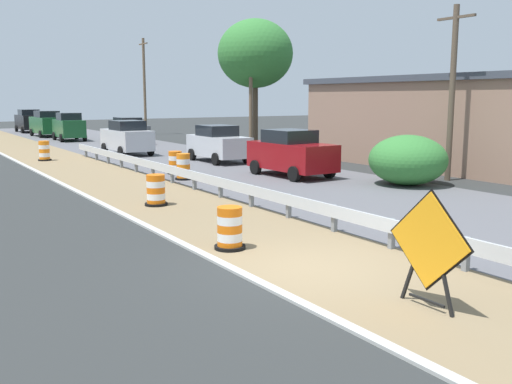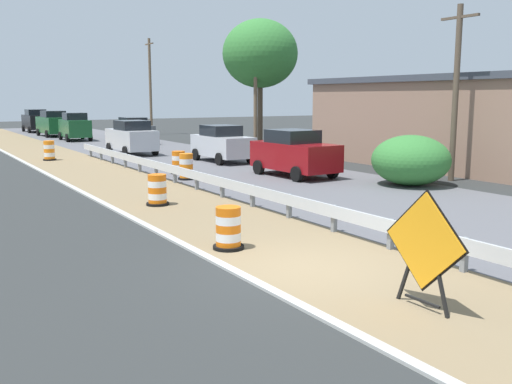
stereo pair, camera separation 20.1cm
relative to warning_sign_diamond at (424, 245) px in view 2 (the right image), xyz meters
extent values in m
plane|color=#2B2D2D|center=(-0.35, 2.82, -1.06)|extent=(160.00, 160.00, 0.00)
cube|color=#7F6B4C|center=(0.43, 2.82, -1.05)|extent=(3.94, 120.00, 0.01)
cube|color=#ADADA8|center=(-1.65, 2.82, -1.05)|extent=(0.20, 120.00, 0.11)
cube|color=silver|center=(2.15, 1.96, -0.51)|extent=(0.08, 52.20, 0.32)
cube|color=slate|center=(2.23, 0.96, -0.71)|extent=(0.12, 0.12, 0.70)
cube|color=slate|center=(2.23, 2.96, -0.71)|extent=(0.12, 0.12, 0.70)
cube|color=slate|center=(2.23, 4.97, -0.71)|extent=(0.12, 0.12, 0.70)
cube|color=slate|center=(2.23, 6.98, -0.71)|extent=(0.12, 0.12, 0.70)
cube|color=slate|center=(2.23, 8.99, -0.71)|extent=(0.12, 0.12, 0.70)
cube|color=slate|center=(2.23, 10.99, -0.71)|extent=(0.12, 0.12, 0.70)
cube|color=slate|center=(2.23, 13.00, -0.71)|extent=(0.12, 0.12, 0.70)
cube|color=slate|center=(2.23, 15.01, -0.71)|extent=(0.12, 0.12, 0.70)
cube|color=slate|center=(2.23, 17.02, -0.71)|extent=(0.12, 0.12, 0.70)
cube|color=slate|center=(2.23, 19.03, -0.71)|extent=(0.12, 0.12, 0.70)
cube|color=slate|center=(2.23, 21.03, -0.71)|extent=(0.12, 0.12, 0.70)
cube|color=slate|center=(2.23, 23.04, -0.71)|extent=(0.12, 0.12, 0.70)
cube|color=slate|center=(2.23, 25.05, -0.71)|extent=(0.12, 0.12, 0.70)
cube|color=slate|center=(2.23, 27.06, -0.71)|extent=(0.12, 0.12, 0.70)
cube|color=black|center=(0.02, -0.35, -0.53)|extent=(0.05, 0.39, 1.06)
cube|color=black|center=(0.01, 0.35, -0.53)|extent=(0.05, 0.39, 1.06)
cube|color=black|center=(0.01, 0.00, -0.94)|extent=(0.05, 0.72, 0.04)
cube|color=orange|center=(-0.01, 0.00, 0.07)|extent=(0.05, 1.59, 1.59)
cube|color=black|center=(0.01, 0.00, 0.07)|extent=(0.03, 1.69, 1.69)
cylinder|color=orange|center=(-0.88, 4.93, -0.96)|extent=(0.57, 0.57, 0.19)
cylinder|color=white|center=(-0.88, 4.93, -0.77)|extent=(0.57, 0.57, 0.19)
cylinder|color=orange|center=(-0.88, 4.93, -0.57)|extent=(0.57, 0.57, 0.19)
cylinder|color=white|center=(-0.88, 4.93, -0.38)|extent=(0.57, 0.57, 0.19)
cylinder|color=orange|center=(-0.88, 4.93, -0.18)|extent=(0.57, 0.57, 0.19)
cylinder|color=black|center=(-0.88, 4.93, -1.02)|extent=(0.71, 0.71, 0.08)
cylinder|color=orange|center=(-0.21, 10.82, -0.96)|extent=(0.58, 0.58, 0.20)
cylinder|color=white|center=(-0.21, 10.82, -0.76)|extent=(0.58, 0.58, 0.20)
cylinder|color=orange|center=(-0.21, 10.82, -0.56)|extent=(0.58, 0.58, 0.20)
cylinder|color=white|center=(-0.21, 10.82, -0.36)|extent=(0.58, 0.58, 0.20)
cylinder|color=orange|center=(-0.21, 10.82, -0.17)|extent=(0.58, 0.58, 0.20)
cylinder|color=black|center=(-0.21, 10.82, -1.02)|extent=(0.73, 0.73, 0.08)
cylinder|color=orange|center=(3.03, 15.67, -0.95)|extent=(0.56, 0.56, 0.22)
cylinder|color=white|center=(3.03, 15.67, -0.73)|extent=(0.56, 0.56, 0.22)
cylinder|color=orange|center=(3.03, 15.67, -0.51)|extent=(0.56, 0.56, 0.22)
cylinder|color=white|center=(3.03, 15.67, -0.29)|extent=(0.56, 0.56, 0.22)
cylinder|color=orange|center=(3.03, 15.67, -0.07)|extent=(0.56, 0.56, 0.22)
cylinder|color=black|center=(3.03, 15.67, -1.02)|extent=(0.71, 0.71, 0.08)
cylinder|color=orange|center=(3.54, 17.59, -0.96)|extent=(0.59, 0.59, 0.20)
cylinder|color=white|center=(3.54, 17.59, -0.75)|extent=(0.59, 0.59, 0.20)
cylinder|color=orange|center=(3.54, 17.59, -0.55)|extent=(0.59, 0.59, 0.20)
cylinder|color=white|center=(3.54, 17.59, -0.35)|extent=(0.59, 0.59, 0.20)
cylinder|color=orange|center=(3.54, 17.59, -0.14)|extent=(0.59, 0.59, 0.20)
cylinder|color=black|center=(3.54, 17.59, -1.02)|extent=(0.74, 0.74, 0.08)
cylinder|color=orange|center=(-0.23, 26.36, -0.95)|extent=(0.56, 0.56, 0.22)
cylinder|color=white|center=(-0.23, 26.36, -0.73)|extent=(0.56, 0.56, 0.22)
cylinder|color=orange|center=(-0.23, 26.36, -0.52)|extent=(0.56, 0.56, 0.22)
cylinder|color=white|center=(-0.23, 26.36, -0.30)|extent=(0.56, 0.56, 0.22)
cylinder|color=orange|center=(-0.23, 26.36, -0.09)|extent=(0.56, 0.56, 0.22)
cylinder|color=black|center=(-0.23, 26.36, -1.02)|extent=(0.70, 0.70, 0.08)
cube|color=silver|center=(4.77, 27.27, -0.16)|extent=(1.88, 4.38, 1.17)
cube|color=black|center=(4.77, 27.10, 0.71)|extent=(1.66, 2.03, 0.56)
cylinder|color=black|center=(3.84, 28.69, -0.74)|extent=(0.23, 0.64, 0.64)
cylinder|color=black|center=(5.65, 28.72, -0.74)|extent=(0.23, 0.64, 0.64)
cylinder|color=black|center=(3.89, 25.82, -0.74)|extent=(0.23, 0.64, 0.64)
cylinder|color=black|center=(5.70, 25.85, -0.74)|extent=(0.23, 0.64, 0.64)
cube|color=maroon|center=(7.48, 14.10, -0.17)|extent=(2.04, 4.30, 1.14)
cube|color=black|center=(7.47, 14.27, 0.68)|extent=(1.77, 2.01, 0.56)
cylinder|color=black|center=(8.47, 12.73, -0.74)|extent=(0.24, 0.65, 0.64)
cylinder|color=black|center=(6.58, 12.67, -0.74)|extent=(0.24, 0.65, 0.64)
cylinder|color=black|center=(8.38, 15.53, -0.74)|extent=(0.24, 0.65, 0.64)
cylinder|color=black|center=(6.48, 15.47, -0.74)|extent=(0.24, 0.65, 0.64)
cube|color=black|center=(4.40, 54.17, -0.06)|extent=(1.85, 4.68, 1.37)
cube|color=black|center=(4.41, 53.98, 0.91)|extent=(1.66, 2.16, 0.56)
cylinder|color=black|center=(3.48, 55.71, -0.74)|extent=(0.22, 0.64, 0.64)
cylinder|color=black|center=(5.32, 55.71, -0.74)|extent=(0.22, 0.64, 0.64)
cylinder|color=black|center=(3.49, 52.62, -0.74)|extent=(0.22, 0.64, 0.64)
cylinder|color=black|center=(5.33, 52.63, -0.74)|extent=(0.22, 0.64, 0.64)
cube|color=#4C5156|center=(7.79, 35.24, -0.21)|extent=(1.75, 4.54, 1.06)
cube|color=black|center=(7.79, 35.42, 0.60)|extent=(1.56, 2.09, 0.56)
cylinder|color=black|center=(8.63, 33.74, -0.74)|extent=(0.23, 0.64, 0.64)
cylinder|color=black|center=(6.92, 33.75, -0.74)|extent=(0.23, 0.64, 0.64)
cylinder|color=black|center=(8.66, 36.72, -0.74)|extent=(0.23, 0.64, 0.64)
cylinder|color=black|center=(6.95, 36.74, -0.74)|extent=(0.23, 0.64, 0.64)
cube|color=#195128|center=(4.78, 40.54, -0.07)|extent=(1.89, 4.12, 1.33)
cube|color=black|center=(4.77, 40.38, 0.87)|extent=(1.64, 1.92, 0.56)
cylinder|color=black|center=(3.94, 41.91, -0.74)|extent=(0.24, 0.65, 0.64)
cylinder|color=black|center=(5.70, 41.85, -0.74)|extent=(0.24, 0.65, 0.64)
cylinder|color=black|center=(3.85, 39.23, -0.74)|extent=(0.24, 0.65, 0.64)
cylinder|color=black|center=(5.61, 39.17, -0.74)|extent=(0.24, 0.65, 0.64)
cube|color=silver|center=(7.53, 20.81, -0.21)|extent=(1.87, 4.30, 1.06)
cube|color=black|center=(7.53, 20.98, 0.60)|extent=(1.65, 1.99, 0.56)
cylinder|color=black|center=(8.41, 19.39, -0.74)|extent=(0.23, 0.64, 0.64)
cylinder|color=black|center=(6.61, 19.42, -0.74)|extent=(0.23, 0.64, 0.64)
cylinder|color=black|center=(8.45, 22.21, -0.74)|extent=(0.23, 0.64, 0.64)
cylinder|color=black|center=(6.65, 22.23, -0.74)|extent=(0.23, 0.64, 0.64)
cube|color=#195128|center=(4.44, 46.67, -0.05)|extent=(2.03, 4.85, 1.37)
cube|color=black|center=(4.45, 46.48, 0.91)|extent=(1.76, 2.26, 0.56)
cylinder|color=black|center=(3.45, 48.22, -0.74)|extent=(0.24, 0.65, 0.64)
cylinder|color=black|center=(5.34, 48.28, -0.74)|extent=(0.24, 0.65, 0.64)
cylinder|color=black|center=(3.55, 45.06, -0.74)|extent=(0.24, 0.65, 0.64)
cylinder|color=black|center=(5.43, 45.12, -0.74)|extent=(0.24, 0.65, 0.64)
cube|color=#93705B|center=(17.50, 13.10, 1.01)|extent=(8.60, 14.63, 4.13)
cube|color=#3D424C|center=(17.50, 13.10, 3.23)|extent=(8.94, 15.22, 0.30)
cylinder|color=brown|center=(12.20, 9.59, 2.46)|extent=(0.24, 0.24, 7.04)
cube|color=brown|center=(12.20, 9.59, 5.49)|extent=(0.12, 1.80, 0.10)
cylinder|color=brown|center=(12.81, 26.05, 2.52)|extent=(0.24, 0.24, 7.15)
cube|color=brown|center=(12.81, 26.05, 5.59)|extent=(0.12, 1.80, 0.10)
cylinder|color=brown|center=(12.73, 44.33, 3.29)|extent=(0.24, 0.24, 8.69)
cube|color=brown|center=(12.73, 44.33, 7.13)|extent=(0.12, 1.80, 0.10)
ellipsoid|color=#337533|center=(9.84, 9.61, -0.07)|extent=(3.05, 3.05, 1.97)
cylinder|color=#4C3D2D|center=(13.94, 27.29, 1.09)|extent=(0.36, 0.36, 4.29)
ellipsoid|color=#337533|center=(13.94, 27.29, 5.26)|extent=(5.06, 5.06, 4.55)
camera|label=1|loc=(-7.16, -6.10, 2.35)|focal=40.29mm
camera|label=2|loc=(-6.99, -6.20, 2.35)|focal=40.29mm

